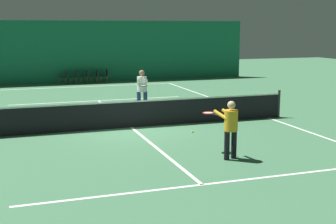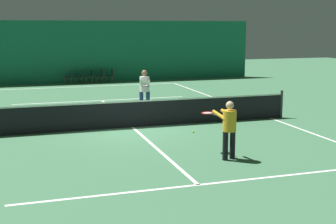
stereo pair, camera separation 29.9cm
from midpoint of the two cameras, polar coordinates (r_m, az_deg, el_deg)
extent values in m
plane|color=#3D704C|center=(16.56, -5.00, -1.89)|extent=(60.00, 60.00, 0.00)
cube|color=#196B4C|center=(30.16, -11.58, 7.20)|extent=(23.00, 0.12, 3.88)
cube|color=white|center=(28.10, -10.84, 3.03)|extent=(11.00, 0.10, 0.00)
cube|color=white|center=(22.72, -8.88, 1.38)|extent=(8.25, 0.10, 0.00)
cube|color=white|center=(10.67, 3.37, -8.83)|extent=(8.25, 0.10, 0.00)
cube|color=white|center=(18.61, 11.67, -0.69)|extent=(0.10, 23.80, 0.00)
cube|color=white|center=(16.56, -5.00, -1.89)|extent=(0.10, 12.80, 0.00)
cube|color=black|center=(16.46, -5.03, -0.28)|extent=(11.90, 0.02, 0.95)
cube|color=white|center=(16.38, -5.05, 1.27)|extent=(11.90, 0.02, 0.05)
cylinder|color=#333338|center=(18.75, 12.91, 0.99)|extent=(0.10, 0.10, 1.07)
cylinder|color=black|center=(12.54, 6.51, -4.10)|extent=(0.18, 0.18, 0.77)
cylinder|color=black|center=(12.70, 7.37, -3.94)|extent=(0.18, 0.18, 0.77)
cylinder|color=gold|center=(12.47, 7.01, -1.05)|extent=(0.44, 0.44, 0.56)
sphere|color=#DBAD89|center=(12.40, 7.05, 0.85)|extent=(0.21, 0.21, 0.21)
cylinder|color=gold|center=(12.55, 5.76, -0.36)|extent=(0.23, 0.54, 0.23)
cylinder|color=gold|center=(12.73, 6.77, -0.22)|extent=(0.23, 0.54, 0.23)
cylinder|color=black|center=(12.96, 5.11, -0.31)|extent=(0.11, 0.30, 0.03)
torus|color=red|center=(13.19, 4.28, -0.11)|extent=(0.40, 0.40, 0.03)
cylinder|color=silver|center=(13.19, 4.28, -0.11)|extent=(0.34, 0.34, 0.00)
cylinder|color=navy|center=(19.47, -3.21, 1.27)|extent=(0.20, 0.20, 0.86)
cylinder|color=navy|center=(19.46, -4.02, 1.25)|extent=(0.20, 0.20, 0.86)
cylinder|color=white|center=(19.36, -3.64, 3.41)|extent=(0.48, 0.48, 0.62)
sphere|color=#936B4C|center=(19.31, -3.66, 4.78)|extent=(0.24, 0.24, 0.24)
cylinder|color=white|center=(19.08, -3.12, 3.74)|extent=(0.23, 0.60, 0.25)
cylinder|color=white|center=(19.06, -4.09, 3.72)|extent=(0.23, 0.60, 0.25)
cylinder|color=black|center=(18.65, -3.54, 3.35)|extent=(0.09, 0.30, 0.03)
torus|color=black|center=(18.35, -3.49, 3.23)|extent=(0.39, 0.39, 0.03)
cylinder|color=silver|center=(18.35, -3.49, 3.23)|extent=(0.33, 0.33, 0.00)
cylinder|color=brown|center=(29.83, -13.41, 3.73)|extent=(0.03, 0.03, 0.39)
cylinder|color=brown|center=(29.45, -13.34, 3.65)|extent=(0.03, 0.03, 0.39)
cylinder|color=brown|center=(29.87, -12.68, 3.76)|extent=(0.03, 0.03, 0.39)
cylinder|color=brown|center=(29.49, -12.60, 3.69)|extent=(0.03, 0.03, 0.39)
cube|color=#232328|center=(29.64, -13.03, 4.13)|extent=(0.44, 0.44, 0.05)
cube|color=#232328|center=(29.63, -12.66, 4.58)|extent=(0.04, 0.44, 0.40)
cylinder|color=brown|center=(29.90, -12.18, 3.79)|extent=(0.03, 0.03, 0.39)
cylinder|color=brown|center=(29.52, -12.09, 3.71)|extent=(0.03, 0.03, 0.39)
cylinder|color=brown|center=(29.94, -11.45, 3.83)|extent=(0.03, 0.03, 0.39)
cylinder|color=brown|center=(29.57, -11.36, 3.75)|extent=(0.03, 0.03, 0.39)
cube|color=#232328|center=(29.71, -11.79, 4.19)|extent=(0.44, 0.44, 0.05)
cube|color=#232328|center=(29.71, -11.42, 4.64)|extent=(0.04, 0.44, 0.40)
cylinder|color=brown|center=(29.98, -10.95, 3.85)|extent=(0.03, 0.03, 0.39)
cylinder|color=brown|center=(29.60, -10.85, 3.78)|extent=(0.03, 0.03, 0.39)
cylinder|color=brown|center=(30.03, -10.23, 3.89)|extent=(0.03, 0.03, 0.39)
cylinder|color=brown|center=(29.66, -10.12, 3.81)|extent=(0.03, 0.03, 0.39)
cube|color=#232328|center=(29.79, -10.55, 4.25)|extent=(0.44, 0.44, 0.05)
cube|color=#232328|center=(29.80, -10.18, 4.70)|extent=(0.04, 0.44, 0.40)
cylinder|color=brown|center=(30.07, -9.73, 3.91)|extent=(0.03, 0.03, 0.39)
cylinder|color=brown|center=(29.70, -9.61, 3.84)|extent=(0.03, 0.03, 0.39)
cylinder|color=brown|center=(30.13, -9.01, 3.95)|extent=(0.03, 0.03, 0.39)
cylinder|color=brown|center=(29.76, -8.89, 3.87)|extent=(0.03, 0.03, 0.39)
cube|color=#232328|center=(29.89, -9.32, 4.31)|extent=(0.44, 0.44, 0.05)
cube|color=#232328|center=(29.90, -8.96, 4.76)|extent=(0.04, 0.44, 0.40)
cylinder|color=brown|center=(30.18, -8.51, 3.97)|extent=(0.03, 0.03, 0.39)
cylinder|color=brown|center=(29.81, -8.38, 3.89)|extent=(0.03, 0.03, 0.39)
cylinder|color=brown|center=(30.25, -7.81, 4.00)|extent=(0.03, 0.03, 0.39)
cylinder|color=brown|center=(29.88, -7.66, 3.93)|extent=(0.03, 0.03, 0.39)
cube|color=#232328|center=(30.00, -8.10, 4.37)|extent=(0.44, 0.44, 0.05)
cube|color=#232328|center=(30.02, -7.74, 4.81)|extent=(0.04, 0.44, 0.40)
sphere|color=#D1DB33|center=(15.72, 2.45, -2.40)|extent=(0.07, 0.07, 0.07)
camera|label=1|loc=(0.15, -90.59, -0.11)|focal=50.00mm
camera|label=2|loc=(0.15, 89.41, 0.11)|focal=50.00mm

